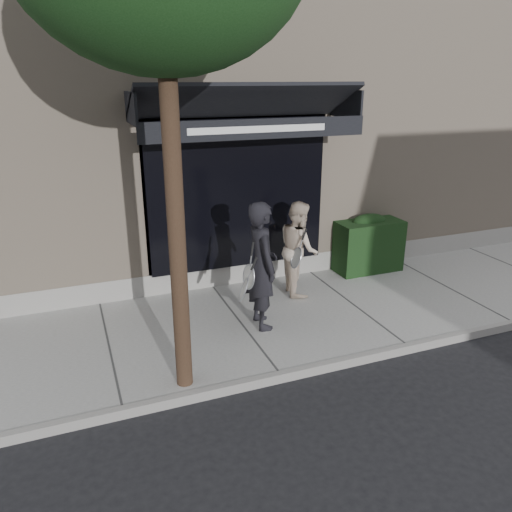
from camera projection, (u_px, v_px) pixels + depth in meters
name	position (u px, v px, depth m)	size (l,w,h in m)	color
ground	(350.00, 309.00, 8.55)	(80.00, 80.00, 0.00)	black
sidewalk	(350.00, 305.00, 8.53)	(20.00, 3.00, 0.12)	gray
curb	(407.00, 348.00, 7.17)	(20.00, 0.10, 0.14)	gray
building_facade	(248.00, 121.00, 11.96)	(14.30, 8.04, 5.64)	#C3AD95
hedge	(367.00, 243.00, 9.80)	(1.30, 0.70, 1.14)	black
pedestrian_front	(262.00, 266.00, 7.42)	(0.75, 0.83, 1.95)	black
pedestrian_back	(299.00, 248.00, 8.66)	(0.76, 0.92, 1.65)	beige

